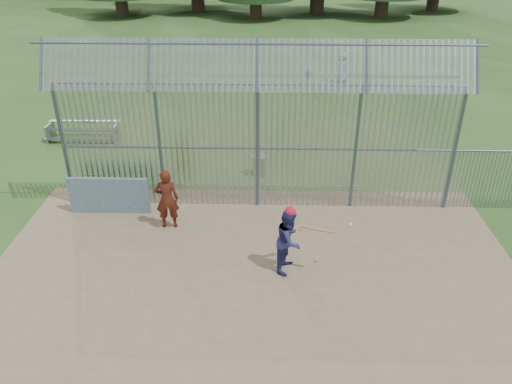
{
  "coord_description": "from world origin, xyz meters",
  "views": [
    {
      "loc": [
        0.33,
        -10.54,
        8.13
      ],
      "look_at": [
        0.0,
        2.0,
        1.3
      ],
      "focal_mm": 35.0,
      "sensor_mm": 36.0,
      "label": 1
    }
  ],
  "objects_px": {
    "batter": "(289,240)",
    "trash_can": "(260,165)",
    "bleacher": "(83,131)",
    "onlooker": "(167,199)",
    "dugout_wall": "(109,195)"
  },
  "relations": [
    {
      "from": "onlooker",
      "to": "bleacher",
      "type": "distance_m",
      "value": 8.23
    },
    {
      "from": "dugout_wall",
      "to": "bleacher",
      "type": "height_order",
      "value": "dugout_wall"
    },
    {
      "from": "dugout_wall",
      "to": "batter",
      "type": "height_order",
      "value": "batter"
    },
    {
      "from": "onlooker",
      "to": "trash_can",
      "type": "xyz_separation_m",
      "value": [
        2.65,
        3.59,
        -0.58
      ]
    },
    {
      "from": "batter",
      "to": "trash_can",
      "type": "xyz_separation_m",
      "value": [
        -0.87,
        5.56,
        -0.52
      ]
    },
    {
      "from": "trash_can",
      "to": "bleacher",
      "type": "height_order",
      "value": "trash_can"
    },
    {
      "from": "batter",
      "to": "trash_can",
      "type": "bearing_deg",
      "value": 28.06
    },
    {
      "from": "dugout_wall",
      "to": "onlooker",
      "type": "bearing_deg",
      "value": -21.37
    },
    {
      "from": "trash_can",
      "to": "bleacher",
      "type": "distance_m",
      "value": 8.06
    },
    {
      "from": "dugout_wall",
      "to": "onlooker",
      "type": "height_order",
      "value": "onlooker"
    },
    {
      "from": "dugout_wall",
      "to": "trash_can",
      "type": "distance_m",
      "value": 5.42
    },
    {
      "from": "dugout_wall",
      "to": "trash_can",
      "type": "bearing_deg",
      "value": 31.3
    },
    {
      "from": "bleacher",
      "to": "onlooker",
      "type": "bearing_deg",
      "value": -54.28
    },
    {
      "from": "batter",
      "to": "bleacher",
      "type": "xyz_separation_m",
      "value": [
        -8.32,
        8.63,
        -0.49
      ]
    },
    {
      "from": "dugout_wall",
      "to": "trash_can",
      "type": "height_order",
      "value": "dugout_wall"
    }
  ]
}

